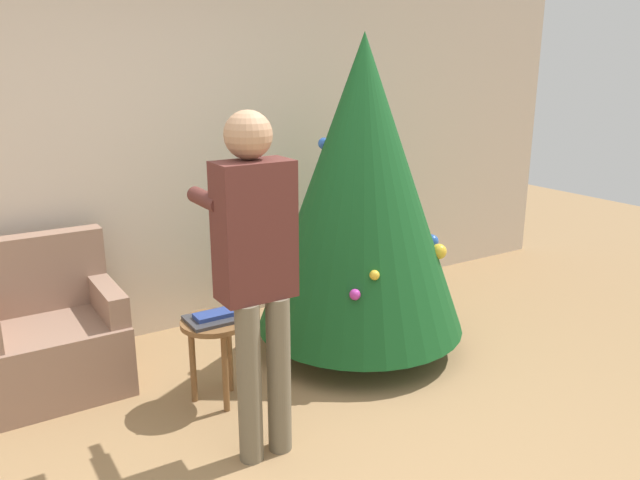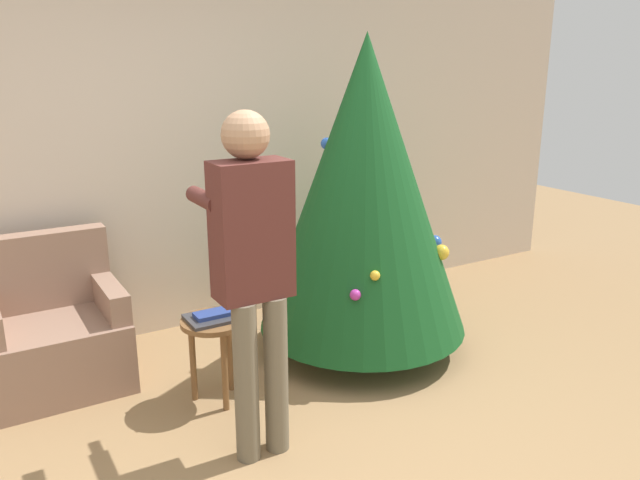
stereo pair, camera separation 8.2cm
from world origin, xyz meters
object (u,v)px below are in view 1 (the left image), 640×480
(christmas_tree, at_px, (362,187))
(side_stool, at_px, (214,335))
(person_standing, at_px, (256,260))
(armchair, at_px, (51,338))

(christmas_tree, relative_size, side_stool, 4.13)
(christmas_tree, xyz_separation_m, person_standing, (-1.13, -0.70, -0.11))
(side_stool, bearing_deg, christmas_tree, 7.45)
(armchair, relative_size, person_standing, 0.53)
(christmas_tree, bearing_deg, person_standing, -148.05)
(christmas_tree, distance_m, side_stool, 1.35)
(christmas_tree, relative_size, person_standing, 1.23)
(armchair, bearing_deg, side_stool, -42.04)
(christmas_tree, height_order, armchair, christmas_tree)
(christmas_tree, xyz_separation_m, armchair, (-1.90, 0.54, -0.81))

